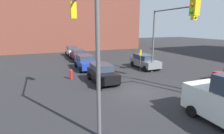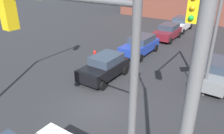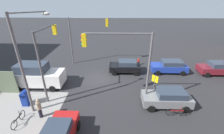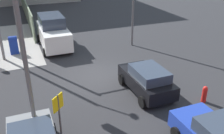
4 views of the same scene
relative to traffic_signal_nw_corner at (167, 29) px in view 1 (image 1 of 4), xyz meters
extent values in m
plane|color=#28282B|center=(2.41, -4.50, -4.63)|extent=(120.00, 120.00, 0.00)
cube|color=brown|center=(-29.59, -4.20, 3.41)|extent=(16.00, 28.00, 16.09)
cylinder|color=#59595B|center=(-2.09, 0.00, -1.38)|extent=(0.18, 0.18, 6.50)
cylinder|color=#59595B|center=(0.47, 0.00, 1.75)|extent=(5.13, 0.12, 0.12)
cube|color=yellow|center=(3.04, 0.00, 1.22)|extent=(0.32, 0.36, 1.00)
sphere|color=red|center=(3.22, 0.00, 1.54)|extent=(0.18, 0.18, 0.18)
sphere|color=orange|center=(3.22, 0.00, 1.22)|extent=(0.18, 0.18, 0.18)
sphere|color=green|center=(3.22, 0.00, 0.90)|extent=(0.18, 0.18, 0.18)
cylinder|color=#59595B|center=(6.91, -9.00, -1.38)|extent=(0.18, 0.18, 6.50)
cube|color=yellow|center=(1.87, -9.00, 1.22)|extent=(0.32, 0.36, 1.00)
sphere|color=red|center=(1.69, -9.00, 1.54)|extent=(0.18, 0.18, 0.18)
sphere|color=orange|center=(1.69, -9.00, 1.22)|extent=(0.18, 0.18, 0.18)
sphere|color=green|center=(1.69, -9.00, 0.90)|extent=(0.18, 0.18, 0.18)
cube|color=yellow|center=(6.91, -4.08, 1.22)|extent=(0.36, 0.32, 1.00)
sphere|color=orange|center=(6.91, -4.26, 1.22)|extent=(0.18, 0.18, 0.18)
sphere|color=green|center=(6.91, -4.26, 0.90)|extent=(0.18, 0.18, 0.18)
cylinder|color=#4C4C4C|center=(-2.99, -0.94, -3.43)|extent=(0.08, 0.08, 2.40)
cube|color=yellow|center=(-2.99, -0.94, -2.58)|extent=(0.48, 0.48, 0.64)
cylinder|color=red|center=(-2.59, -8.70, -4.23)|extent=(0.26, 0.26, 0.80)
sphere|color=red|center=(-2.59, -8.70, -3.81)|extent=(0.24, 0.24, 0.24)
cube|color=maroon|center=(-11.86, -6.11, -3.94)|extent=(4.15, 1.80, 0.75)
cube|color=#2D3847|center=(-12.20, -6.11, -3.29)|extent=(2.33, 1.58, 0.55)
cylinder|color=black|center=(-10.45, -5.21, -4.31)|extent=(0.64, 0.22, 0.64)
cylinder|color=black|center=(-10.45, -7.01, -4.31)|extent=(0.64, 0.22, 0.64)
cylinder|color=black|center=(-13.28, -5.21, -4.31)|extent=(0.64, 0.22, 0.64)
cylinder|color=black|center=(-13.28, -7.01, -4.31)|extent=(0.64, 0.22, 0.64)
cube|color=white|center=(-16.39, -6.21, -3.94)|extent=(4.45, 1.80, 0.75)
cube|color=#2D3847|center=(-16.74, -6.21, -3.29)|extent=(2.49, 1.58, 0.55)
cylinder|color=black|center=(-14.87, -5.31, -4.31)|extent=(0.64, 0.22, 0.64)
cylinder|color=black|center=(-14.87, -7.11, -4.31)|extent=(0.64, 0.22, 0.64)
cylinder|color=black|center=(-17.90, -5.31, -4.31)|extent=(0.64, 0.22, 0.64)
cylinder|color=black|center=(-17.90, -7.11, -4.31)|extent=(0.64, 0.22, 0.64)
cube|color=#1E389E|center=(-6.12, -6.45, -3.94)|extent=(4.46, 1.80, 0.75)
cube|color=#2D3847|center=(-6.48, -6.45, -3.29)|extent=(2.50, 1.58, 0.55)
cylinder|color=black|center=(-4.60, -5.55, -4.31)|extent=(0.64, 0.22, 0.64)
cylinder|color=black|center=(-4.60, -7.35, -4.31)|extent=(0.64, 0.22, 0.64)
cylinder|color=black|center=(-7.64, -5.55, -4.31)|extent=(0.64, 0.22, 0.64)
cylinder|color=black|center=(-7.64, -7.35, -4.31)|extent=(0.64, 0.22, 0.64)
cube|color=black|center=(-0.52, -6.27, -3.94)|extent=(3.91, 1.80, 0.75)
cube|color=#2D3847|center=(-0.83, -6.27, -3.29)|extent=(2.19, 1.58, 0.55)
cylinder|color=black|center=(0.81, -5.37, -4.31)|extent=(0.64, 0.22, 0.64)
cylinder|color=black|center=(0.81, -7.17, -4.31)|extent=(0.64, 0.22, 0.64)
cylinder|color=black|center=(-1.85, -5.37, -4.31)|extent=(0.64, 0.22, 0.64)
cylinder|color=black|center=(-1.85, -7.17, -4.31)|extent=(0.64, 0.22, 0.64)
cube|color=slate|center=(-3.85, 0.22, -3.94)|extent=(4.18, 1.80, 0.75)
cube|color=#2D3847|center=(-4.18, 0.22, -3.29)|extent=(2.34, 1.58, 0.55)
cylinder|color=black|center=(-2.43, 1.12, -4.31)|extent=(0.64, 0.22, 0.64)
cylinder|color=black|center=(-2.43, -0.68, -4.31)|extent=(0.64, 0.22, 0.64)
cylinder|color=black|center=(-5.27, 1.12, -4.31)|extent=(0.64, 0.22, 0.64)
cylinder|color=black|center=(-5.27, -0.68, -4.31)|extent=(0.64, 0.22, 0.64)
cylinder|color=black|center=(3.32, 3.09, -4.31)|extent=(0.22, 0.64, 0.64)
cylinder|color=black|center=(7.11, -3.75, -4.31)|extent=(0.64, 0.22, 0.64)
cylinder|color=black|center=(7.11, -1.65, -4.31)|extent=(0.64, 0.22, 0.64)
torus|color=black|center=(-3.87, 1.50, -4.30)|extent=(0.71, 0.05, 0.71)
torus|color=black|center=(-4.91, 1.50, -4.30)|extent=(0.71, 0.05, 0.71)
cube|color=maroon|center=(-4.39, 1.50, -4.12)|extent=(1.04, 0.04, 0.08)
cylinder|color=maroon|center=(-4.67, 1.50, -3.88)|extent=(0.04, 0.04, 0.40)
camera|label=1|loc=(13.59, -11.09, 0.17)|focal=28.00mm
camera|label=2|loc=(10.41, 1.84, 2.31)|focal=35.00mm
camera|label=3|loc=(0.57, 11.14, 4.15)|focal=24.00mm
camera|label=4|loc=(-11.41, 0.14, 2.80)|focal=40.00mm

